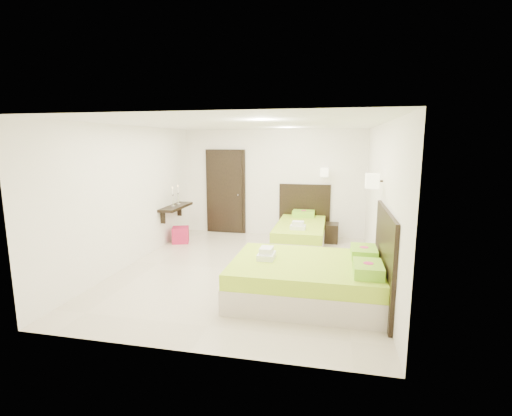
% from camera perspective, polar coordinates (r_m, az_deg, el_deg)
% --- Properties ---
extents(floor, '(5.50, 5.50, 0.00)m').
position_cam_1_polar(floor, '(6.85, -1.36, -9.50)').
color(floor, beige).
rests_on(floor, ground).
extents(bed_single, '(1.24, 2.07, 1.71)m').
position_cam_1_polar(bed_single, '(8.34, 6.90, -3.77)').
color(bed_single, beige).
rests_on(bed_single, ground).
extents(bed_double, '(2.20, 1.87, 1.82)m').
position_cam_1_polar(bed_double, '(5.62, 8.67, -10.56)').
color(bed_double, beige).
rests_on(bed_double, ground).
extents(nightstand, '(0.51, 0.46, 0.44)m').
position_cam_1_polar(nightstand, '(8.82, 10.94, -3.73)').
color(nightstand, black).
rests_on(nightstand, ground).
extents(ottoman, '(0.46, 0.46, 0.36)m').
position_cam_1_polar(ottoman, '(8.77, -11.54, -4.07)').
color(ottoman, '#AD173E').
rests_on(ottoman, ground).
extents(door, '(1.02, 0.15, 2.14)m').
position_cam_1_polar(door, '(9.45, -4.69, 2.47)').
color(door, black).
rests_on(door, ground).
extents(console_shelf, '(0.35, 1.20, 0.78)m').
position_cam_1_polar(console_shelf, '(8.78, -12.27, 0.14)').
color(console_shelf, black).
rests_on(console_shelf, ground).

